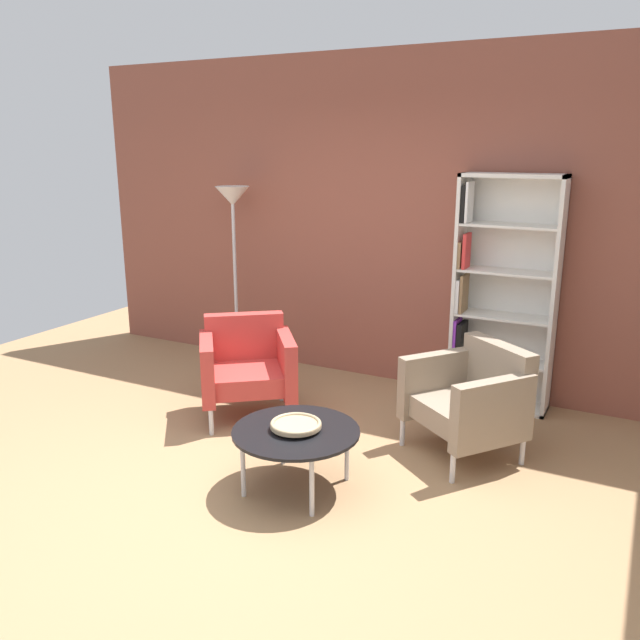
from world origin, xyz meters
TOP-DOWN VIEW (x-y plane):
  - ground_plane at (0.00, 0.00)m, footprint 8.32×8.32m
  - brick_back_panel at (0.00, 2.46)m, footprint 6.40×0.12m
  - bookshelf_tall at (0.99, 2.26)m, footprint 0.80×0.30m
  - coffee_table_low at (0.23, 0.26)m, footprint 0.80×0.80m
  - decorative_bowl at (0.23, 0.26)m, footprint 0.32×0.32m
  - armchair_by_bookshelf at (1.06, 1.24)m, footprint 0.95×0.94m
  - armchair_spare_guest at (-0.71, 1.11)m, footprint 0.95×0.94m
  - floor_lamp_torchiere at (-1.48, 2.09)m, footprint 0.32×0.32m

SIDE VIEW (x-z plane):
  - ground_plane at x=0.00m, z-range 0.00..0.00m
  - coffee_table_low at x=0.23m, z-range 0.17..0.57m
  - armchair_by_bookshelf at x=1.06m, z-range 0.02..0.80m
  - armchair_spare_guest at x=-0.71m, z-range 0.02..0.80m
  - decorative_bowl at x=0.23m, z-range 0.41..0.46m
  - bookshelf_tall at x=0.99m, z-range 0.00..1.90m
  - floor_lamp_torchiere at x=-1.48m, z-range 0.58..2.32m
  - brick_back_panel at x=0.00m, z-range 0.00..2.90m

